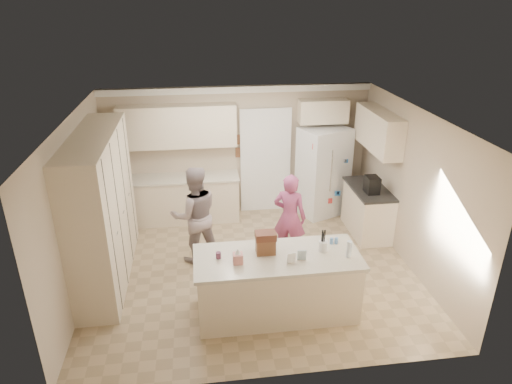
{
  "coord_description": "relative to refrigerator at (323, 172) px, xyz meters",
  "views": [
    {
      "loc": [
        -0.8,
        -6.34,
        4.22
      ],
      "look_at": [
        0.1,
        0.35,
        1.25
      ],
      "focal_mm": 32.0,
      "sensor_mm": 36.0,
      "label": 1
    }
  ],
  "objects": [
    {
      "name": "wall_back",
      "position": [
        -1.68,
        0.34,
        0.4
      ],
      "size": [
        5.2,
        0.02,
        2.6
      ],
      "primitive_type": "cube",
      "color": "#C0AC91",
      "rests_on": "ground"
    },
    {
      "name": "right_countertop",
      "position": [
        0.61,
        -0.97,
        0.0
      ],
      "size": [
        0.63,
        1.24,
        0.04
      ],
      "primitive_type": "cube",
      "color": "#2D2B28",
      "rests_on": "right_base_cab"
    },
    {
      "name": "dollhouse_body",
      "position": [
        -1.63,
        -2.97,
        0.14
      ],
      "size": [
        0.26,
        0.18,
        0.22
      ],
      "primitive_type": "cube",
      "color": "brown",
      "rests_on": "island_top"
    },
    {
      "name": "utensil_crock",
      "position": [
        -0.83,
        -3.02,
        0.1
      ],
      "size": [
        0.13,
        0.13,
        0.15
      ],
      "primitive_type": "cylinder",
      "color": "white",
      "rests_on": "island_top"
    },
    {
      "name": "refrigerator",
      "position": [
        0.0,
        0.0,
        0.0
      ],
      "size": [
        1.1,
        0.99,
        1.8
      ],
      "primitive_type": "cube",
      "rotation": [
        0.0,
        0.0,
        0.39
      ],
      "color": "white",
      "rests_on": "floor"
    },
    {
      "name": "tissue_plume",
      "position": [
        -2.03,
        -3.17,
        0.2
      ],
      "size": [
        0.08,
        0.08,
        0.08
      ],
      "primitive_type": "cone",
      "color": "white",
      "rests_on": "tissue_box"
    },
    {
      "name": "wall_left",
      "position": [
        -4.29,
        -1.97,
        0.4
      ],
      "size": [
        0.02,
        4.6,
        2.6
      ],
      "primitive_type": "cube",
      "color": "#C0AC91",
      "rests_on": "ground"
    },
    {
      "name": "fridge_magnets",
      "position": [
        0.0,
        -0.36,
        0.0
      ],
      "size": [
        0.76,
        0.02,
        1.44
      ],
      "primitive_type": null,
      "color": "tan",
      "rests_on": "refrigerator"
    },
    {
      "name": "dollhouse_roof",
      "position": [
        -1.63,
        -2.97,
        0.3
      ],
      "size": [
        0.28,
        0.2,
        0.1
      ],
      "primitive_type": "cube",
      "color": "#592D1E",
      "rests_on": "dollhouse_body"
    },
    {
      "name": "fridge_handle_r",
      "position": [
        0.05,
        -0.37,
        0.15
      ],
      "size": [
        0.02,
        0.02,
        0.85
      ],
      "primitive_type": "cylinder",
      "color": "silver",
      "rests_on": "refrigerator"
    },
    {
      "name": "wall_frame_upper",
      "position": [
        -1.66,
        0.3,
        0.65
      ],
      "size": [
        0.15,
        0.02,
        0.2
      ],
      "primitive_type": "cube",
      "color": "brown",
      "rests_on": "wall_back"
    },
    {
      "name": "wall_right",
      "position": [
        0.93,
        -1.97,
        0.4
      ],
      "size": [
        0.02,
        4.6,
        2.6
      ],
      "primitive_type": "cube",
      "color": "#C0AC91",
      "rests_on": "ground"
    },
    {
      "name": "water_bottle",
      "position": [
        -0.53,
        -3.22,
        0.14
      ],
      "size": [
        0.07,
        0.07,
        0.24
      ],
      "primitive_type": "cylinder",
      "color": "silver",
      "rests_on": "island_top"
    },
    {
      "name": "shaker_pepper",
      "position": [
        -0.59,
        -2.85,
        0.07
      ],
      "size": [
        0.05,
        0.05,
        0.09
      ],
      "primitive_type": "cylinder",
      "color": "#527EB5",
      "rests_on": "island_top"
    },
    {
      "name": "back_base_cab",
      "position": [
        -2.83,
        0.03,
        -0.46
      ],
      "size": [
        2.2,
        0.6,
        0.88
      ],
      "primitive_type": "cube",
      "color": "beige",
      "rests_on": "floor"
    },
    {
      "name": "teen_girl",
      "position": [
        -1.02,
        -1.64,
        -0.14
      ],
      "size": [
        0.66,
        0.58,
        1.53
      ],
      "primitive_type": "imported",
      "rotation": [
        0.0,
        0.0,
        2.67
      ],
      "color": "#A8466C",
      "rests_on": "floor"
    },
    {
      "name": "back_upper_cab",
      "position": [
        -2.83,
        0.15,
        1.0
      ],
      "size": [
        2.2,
        0.35,
        0.8
      ],
      "primitive_type": "cube",
      "color": "beige",
      "rests_on": "wall_back"
    },
    {
      "name": "right_upper_cab",
      "position": [
        0.74,
        -0.77,
        1.05
      ],
      "size": [
        0.35,
        1.5,
        0.7
      ],
      "primitive_type": "cube",
      "color": "beige",
      "rests_on": "wall_right"
    },
    {
      "name": "wall_front",
      "position": [
        -1.68,
        -4.28,
        0.4
      ],
      "size": [
        5.2,
        0.02,
        2.6
      ],
      "primitive_type": "cube",
      "color": "#C0AC91",
      "rests_on": "ground"
    },
    {
      "name": "right_base_cab",
      "position": [
        0.62,
        -0.97,
        -0.46
      ],
      "size": [
        0.6,
        1.2,
        0.88
      ],
      "primitive_type": "cube",
      "color": "beige",
      "rests_on": "floor"
    },
    {
      "name": "teen_boy",
      "position": [
        -2.59,
        -1.51,
        -0.06
      ],
      "size": [
        0.93,
        0.78,
        1.68
      ],
      "primitive_type": "imported",
      "rotation": [
        0.0,
        0.0,
        3.34
      ],
      "color": "gray",
      "rests_on": "floor"
    },
    {
      "name": "back_countertop",
      "position": [
        -2.83,
        0.02,
        0.0
      ],
      "size": [
        2.24,
        0.63,
        0.04
      ],
      "primitive_type": "cube",
      "color": "beige",
      "rests_on": "back_base_cab"
    },
    {
      "name": "doorway_opening",
      "position": [
        -1.13,
        0.31,
        0.15
      ],
      "size": [
        0.9,
        0.06,
        2.1
      ],
      "primitive_type": "cube",
      "color": "black",
      "rests_on": "floor"
    },
    {
      "name": "crown_back",
      "position": [
        -1.68,
        0.29,
        1.63
      ],
      "size": [
        5.2,
        0.08,
        0.12
      ],
      "primitive_type": "cube",
      "color": "white",
      "rests_on": "wall_back"
    },
    {
      "name": "fridge_seam",
      "position": [
        0.0,
        -0.35,
        0.0
      ],
      "size": [
        0.02,
        0.02,
        1.78
      ],
      "primitive_type": "cube",
      "color": "gray",
      "rests_on": "refrigerator"
    },
    {
      "name": "greeting_card_a",
      "position": [
        -1.33,
        -3.27,
        0.11
      ],
      "size": [
        0.12,
        0.06,
        0.16
      ],
      "primitive_type": "cube",
      "rotation": [
        0.15,
        0.0,
        0.2
      ],
      "color": "white",
      "rests_on": "island_top"
    },
    {
      "name": "ceiling",
      "position": [
        -1.68,
        -1.97,
        1.71
      ],
      "size": [
        5.2,
        4.6,
        0.02
      ],
      "primitive_type": "cube",
      "color": "white",
      "rests_on": "wall_back"
    },
    {
      "name": "coffee_maker",
      "position": [
        0.57,
        -1.17,
        0.17
      ],
      "size": [
        0.22,
        0.28,
        0.3
      ],
      "primitive_type": "cube",
      "color": "black",
      "rests_on": "right_countertop"
    },
    {
      "name": "tissue_box",
      "position": [
        -2.03,
        -3.17,
        0.1
      ],
      "size": [
        0.13,
        0.13,
        0.14
      ],
      "primitive_type": "cube",
      "color": "tan",
      "rests_on": "island_top"
    },
    {
      "name": "floor",
      "position": [
        -1.68,
        -1.97,
        -0.91
      ],
      "size": [
        5.2,
        4.6,
        0.02
      ],
      "primitive_type": "cube",
      "color": "tan",
      "rests_on": "ground"
    },
    {
      "name": "wall_frame_lower",
      "position": [
        -1.66,
        0.3,
        0.38
      ],
      "size": [
        0.15,
        0.02,
        0.2
      ],
      "primitive_type": "cube",
      "color": "brown",
      "rests_on": "wall_back"
    },
    {
      "name": "greeting_card_b",
      "position": [
        -1.18,
        -3.22,
        0.11
      ],
      "size": [
        0.12,
        0.05,
        0.16
      ],
      "primitive_type": "cube",
      "rotation": [
        0.15,
        0.0,
        -0.1
      ],
      "color": "silver",
      "rests_on": "island_top"
    },
    {
      "name": "shaker_salt",
      "position": [
        -0.66,
        -2.85,
        0.07
      ],
      "size": [
        0.05,
        0.05,
        0.09
      ],
      "primitive_type": "cylinder",
      "color": "#527EB5",
      "rests_on": "island_top"
    },
    {
      "name": "island_base",
      "position": [
        -1.48,
        -3.07,
        -0.46
      ],
      "size": [
        2.2,
        0.9,
        0.88
      ],
      "primitive_type": "cube",
      "color": "beige",
      "rests_on": "floor"
    },
    {
      "name": "fridge_dispenser",
      "position": [
        -0.22,
        -0.37,
        0.25
      ],
      "size": [
        0.22,
        0.03,
        0.35
      ],
      "primitive_type": "cube",
      "color": "black",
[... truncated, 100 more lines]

